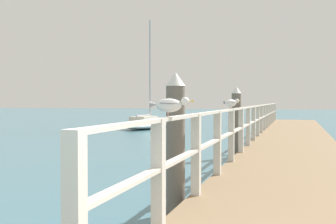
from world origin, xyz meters
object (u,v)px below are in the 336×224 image
Objects in this scene: dock_piling_near at (176,143)px; seagull_background at (232,103)px; dock_piling_far at (236,122)px; seagull_foreground at (170,104)px; boat_1 at (148,123)px.

dock_piling_near reaches higher than seagull_background.
seagull_background is at bearing -83.82° from dock_piling_far.
dock_piling_near is at bearing 177.86° from seagull_foreground.
seagull_foreground is at bearing -76.11° from dock_piling_near.
dock_piling_near is 5.09× the size of seagull_background.
boat_1 is (-7.28, 19.29, -1.34)m from seagull_foreground.
seagull_foreground is (0.39, -1.57, 0.59)m from dock_piling_near.
boat_1 is at bearing 151.60° from seagull_background.
dock_piling_far is at bearing 131.54° from seagull_background.
dock_piling_far is 13.17m from boat_1.
seagull_background is at bearing -57.20° from boat_1.
boat_1 reaches higher than dock_piling_far.
dock_piling_far is at bearing 90.00° from dock_piling_near.
dock_piling_near is 19.03m from boat_1.
dock_piling_near is at bearing -90.00° from dock_piling_far.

